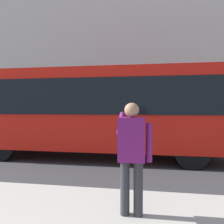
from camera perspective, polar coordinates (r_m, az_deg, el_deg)
ground_plane at (r=8.05m, az=9.68°, el=-11.43°), size 60.00×60.00×0.00m
building_facade_far at (r=15.23m, az=9.64°, el=17.45°), size 28.00×1.55×12.00m
red_bus at (r=7.88m, az=-3.85°, el=0.66°), size 9.05×2.54×3.08m
pedestrian_photographer at (r=3.40m, az=5.12°, el=-9.64°), size 0.53×0.52×1.70m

